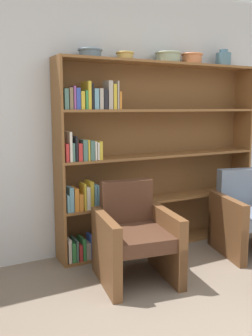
{
  "coord_description": "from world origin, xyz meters",
  "views": [
    {
      "loc": [
        -2.02,
        -1.17,
        1.51
      ],
      "look_at": [
        -0.42,
        1.87,
        0.95
      ],
      "focal_mm": 40.0,
      "sensor_mm": 36.0,
      "label": 1
    }
  ],
  "objects_px": {
    "bowl_olive": "(192,58)",
    "armchair_leather": "(135,237)",
    "bowl_terracotta": "(90,53)",
    "bookshelf": "(144,160)",
    "bowl_slate": "(125,55)",
    "bowl_copper": "(168,57)",
    "vase_tall": "(223,59)",
    "armchair_cushioned": "(249,216)"
  },
  "relations": [
    {
      "from": "bowl_olive",
      "to": "armchair_leather",
      "type": "bearing_deg",
      "value": -149.35
    },
    {
      "from": "bowl_terracotta",
      "to": "bookshelf",
      "type": "bearing_deg",
      "value": 2.13
    },
    {
      "from": "bowl_terracotta",
      "to": "armchair_leather",
      "type": "xyz_separation_m",
      "value": [
        0.14,
        -0.62,
        -1.63
      ]
    },
    {
      "from": "bowl_slate",
      "to": "bowl_copper",
      "type": "bearing_deg",
      "value": 0.0
    },
    {
      "from": "armchair_leather",
      "to": "bookshelf",
      "type": "bearing_deg",
      "value": -117.11
    },
    {
      "from": "bowl_slate",
      "to": "vase_tall",
      "type": "distance_m",
      "value": 1.26
    },
    {
      "from": "bowl_slate",
      "to": "bowl_copper",
      "type": "relative_size",
      "value": 0.65
    },
    {
      "from": "armchair_cushioned",
      "to": "vase_tall",
      "type": "bearing_deg",
      "value": -86.49
    },
    {
      "from": "bowl_copper",
      "to": "bowl_olive",
      "type": "xyz_separation_m",
      "value": [
        0.31,
        -0.0,
        0.0
      ]
    },
    {
      "from": "bookshelf",
      "to": "bowl_olive",
      "type": "bearing_deg",
      "value": -2.24
    },
    {
      "from": "bowl_slate",
      "to": "armchair_cushioned",
      "type": "xyz_separation_m",
      "value": [
        1.15,
        -0.62,
        -1.63
      ]
    },
    {
      "from": "armchair_cushioned",
      "to": "armchair_leather",
      "type": "bearing_deg",
      "value": 13.85
    },
    {
      "from": "vase_tall",
      "to": "bowl_olive",
      "type": "bearing_deg",
      "value": 180.0
    },
    {
      "from": "bowl_terracotta",
      "to": "armchair_cushioned",
      "type": "height_order",
      "value": "bowl_terracotta"
    },
    {
      "from": "vase_tall",
      "to": "armchair_leather",
      "type": "relative_size",
      "value": 0.22
    },
    {
      "from": "armchair_leather",
      "to": "bowl_terracotta",
      "type": "bearing_deg",
      "value": -68.07
    },
    {
      "from": "bowl_copper",
      "to": "armchair_cushioned",
      "type": "relative_size",
      "value": 0.33
    },
    {
      "from": "bowl_slate",
      "to": "vase_tall",
      "type": "xyz_separation_m",
      "value": [
        1.26,
        -0.0,
        0.04
      ]
    },
    {
      "from": "bookshelf",
      "to": "bowl_copper",
      "type": "bearing_deg",
      "value": -4.81
    },
    {
      "from": "bookshelf",
      "to": "bowl_olive",
      "type": "xyz_separation_m",
      "value": [
        0.58,
        -0.02,
        1.08
      ]
    },
    {
      "from": "bowl_terracotta",
      "to": "bowl_slate",
      "type": "height_order",
      "value": "bowl_terracotta"
    },
    {
      "from": "bowl_olive",
      "to": "armchair_cushioned",
      "type": "relative_size",
      "value": 0.28
    },
    {
      "from": "bowl_copper",
      "to": "armchair_leather",
      "type": "bearing_deg",
      "value": -139.89
    },
    {
      "from": "bowl_terracotta",
      "to": "bowl_slate",
      "type": "bearing_deg",
      "value": 0.0
    },
    {
      "from": "vase_tall",
      "to": "armchair_leather",
      "type": "bearing_deg",
      "value": -157.43
    },
    {
      "from": "bowl_olive",
      "to": "vase_tall",
      "type": "xyz_separation_m",
      "value": [
        0.44,
        -0.0,
        0.02
      ]
    },
    {
      "from": "vase_tall",
      "to": "armchair_leather",
      "type": "height_order",
      "value": "vase_tall"
    },
    {
      "from": "bookshelf",
      "to": "bowl_terracotta",
      "type": "bearing_deg",
      "value": -177.87
    },
    {
      "from": "bowl_terracotta",
      "to": "armchair_cushioned",
      "type": "distance_m",
      "value": 2.31
    },
    {
      "from": "bookshelf",
      "to": "armchair_cushioned",
      "type": "height_order",
      "value": "bookshelf"
    },
    {
      "from": "vase_tall",
      "to": "armchair_leather",
      "type": "xyz_separation_m",
      "value": [
        -1.49,
        -0.62,
        -1.67
      ]
    },
    {
      "from": "bowl_slate",
      "to": "bowl_olive",
      "type": "bearing_deg",
      "value": 0.0
    },
    {
      "from": "bookshelf",
      "to": "armchair_cushioned",
      "type": "distance_m",
      "value": 1.25
    },
    {
      "from": "bookshelf",
      "to": "vase_tall",
      "type": "distance_m",
      "value": 1.5
    },
    {
      "from": "bowl_olive",
      "to": "vase_tall",
      "type": "height_order",
      "value": "vase_tall"
    },
    {
      "from": "bowl_slate",
      "to": "armchair_leather",
      "type": "distance_m",
      "value": 1.76
    },
    {
      "from": "bowl_terracotta",
      "to": "bowl_slate",
      "type": "xyz_separation_m",
      "value": [
        0.37,
        0.0,
        -0.0
      ]
    },
    {
      "from": "bowl_copper",
      "to": "armchair_cushioned",
      "type": "distance_m",
      "value": 1.87
    },
    {
      "from": "armchair_leather",
      "to": "armchair_cushioned",
      "type": "height_order",
      "value": "same"
    },
    {
      "from": "bowl_copper",
      "to": "bowl_olive",
      "type": "relative_size",
      "value": 1.18
    },
    {
      "from": "bowl_terracotta",
      "to": "armchair_cushioned",
      "type": "bearing_deg",
      "value": -22.2
    },
    {
      "from": "bookshelf",
      "to": "bowl_slate",
      "type": "distance_m",
      "value": 1.09
    }
  ]
}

